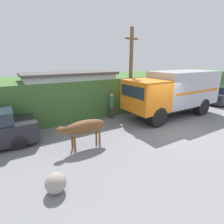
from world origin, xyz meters
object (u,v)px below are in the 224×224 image
Objects in this scene: brown_cow at (85,127)px; roadside_rock at (56,183)px; pedestrian_on_hill at (112,105)px; utility_pole at (131,72)px; cargo_truck at (174,91)px; hatchback_car at (224,96)px.

brown_cow is 3.60× the size of roadside_rock.
utility_pole is at bearing -158.68° from pedestrian_on_hill.
cargo_truck is 1.21× the size of utility_pole.
pedestrian_on_hill is at bearing 45.31° from roadside_rock.
hatchback_car is at bearing -10.80° from utility_pole.
brown_cow is 13.70m from hatchback_car.
hatchback_car is at bearing 0.85° from cargo_truck.
brown_cow is at bearing 62.55° from pedestrian_on_hill.
brown_cow is (-6.99, -1.10, -0.78)m from cargo_truck.
utility_pole is at bearing 144.03° from cargo_truck.
pedestrian_on_hill is 0.29× the size of utility_pole.
hatchback_car reaches higher than roadside_rock.
utility_pole is (1.53, 0.04, 2.05)m from pedestrian_on_hill.
hatchback_car is 15.84m from roadside_rock.
roadside_rock is at bearing -168.02° from hatchback_car.
cargo_truck is at bearing -179.67° from hatchback_car.
hatchback_car is 9.48m from utility_pole.
brown_cow is at bearing -148.15° from utility_pole.
cargo_truck is 3.11× the size of brown_cow.
roadside_rock is (-1.84, -2.15, -0.63)m from brown_cow.
pedestrian_on_hill is 7.02m from roadside_rock.
cargo_truck is 3.21m from utility_pole.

